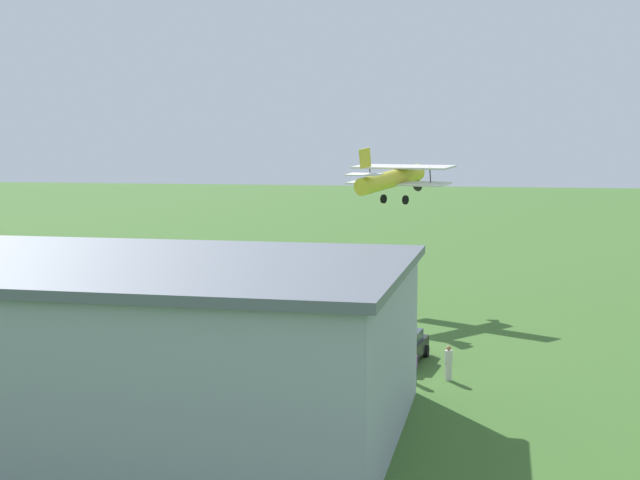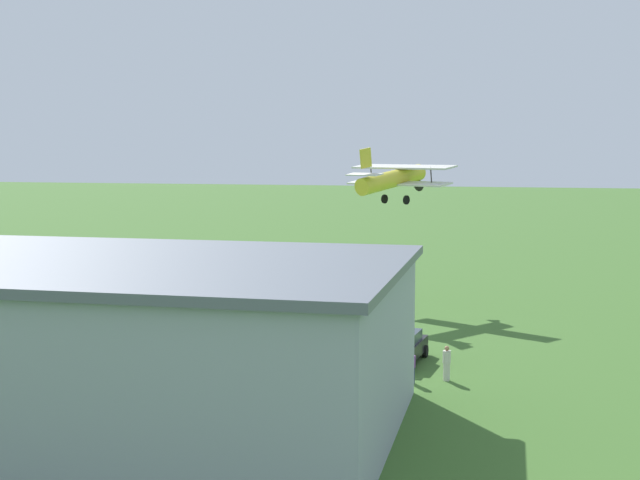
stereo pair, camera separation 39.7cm
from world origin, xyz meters
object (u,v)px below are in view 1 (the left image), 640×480
object	(u,v)px
person_walking_on_apron	(413,367)
person_at_fence_line	(102,316)
hangar	(92,341)
biplane	(393,178)
car_black	(403,347)
person_near_hangar_door	(390,331)
person_beside_truck	(79,312)
person_by_parked_cars	(448,363)

from	to	relation	value
person_walking_on_apron	person_at_fence_line	world-z (taller)	person_at_fence_line
hangar	biplane	world-z (taller)	biplane
hangar	car_black	size ratio (longest dim) A/B	5.45
hangar	person_near_hangar_door	world-z (taller)	hangar
car_black	biplane	bearing A→B (deg)	-78.87
biplane	person_beside_truck	xyz separation A→B (m)	(17.76, 12.18, -8.08)
biplane	person_walking_on_apron	world-z (taller)	biplane
person_walking_on_apron	person_near_hangar_door	world-z (taller)	person_near_hangar_door
person_by_parked_cars	hangar	bearing A→B (deg)	36.99
person_at_fence_line	person_by_parked_cars	distance (m)	22.48
hangar	car_black	xyz separation A→B (m)	(-10.57, -12.79, -2.51)
person_beside_truck	car_black	bearing A→B (deg)	168.29
person_walking_on_apron	person_by_parked_cars	xyz separation A→B (m)	(-1.55, -0.91, 0.08)
person_near_hangar_door	person_walking_on_apron	bearing A→B (deg)	107.54
person_by_parked_cars	car_black	bearing A→B (deg)	-48.26
person_near_hangar_door	person_by_parked_cars	xyz separation A→B (m)	(-3.80, 6.20, -0.03)
car_black	person_beside_truck	world-z (taller)	person_beside_truck
person_near_hangar_door	person_beside_truck	bearing A→B (deg)	-3.00
biplane	person_at_fence_line	world-z (taller)	biplane
person_at_fence_line	person_beside_truck	size ratio (longest dim) A/B	0.99
hangar	person_beside_truck	size ratio (longest dim) A/B	14.98
person_at_fence_line	person_near_hangar_door	bearing A→B (deg)	179.26
person_by_parked_cars	person_walking_on_apron	bearing A→B (deg)	30.45
hangar	person_at_fence_line	size ratio (longest dim) A/B	15.16
person_at_fence_line	biplane	bearing A→B (deg)	-140.40
person_beside_truck	person_near_hangar_door	bearing A→B (deg)	177.00
person_beside_truck	person_at_fence_line	bearing A→B (deg)	158.50
person_walking_on_apron	person_by_parked_cars	bearing A→B (deg)	-149.55
biplane	person_by_parked_cars	xyz separation A→B (m)	(-5.83, 19.43, -8.10)
car_black	person_beside_truck	xyz separation A→B (m)	(21.01, -4.36, 0.02)
biplane	person_beside_truck	world-z (taller)	biplane
biplane	hangar	bearing A→B (deg)	75.99
car_black	person_walking_on_apron	world-z (taller)	car_black
person_at_fence_line	person_beside_truck	world-z (taller)	person_beside_truck
person_near_hangar_door	person_beside_truck	distance (m)	19.82
person_beside_truck	person_by_parked_cars	bearing A→B (deg)	162.93
hangar	person_walking_on_apron	distance (m)	14.91
person_walking_on_apron	person_by_parked_cars	distance (m)	1.80
hangar	person_beside_truck	world-z (taller)	hangar
car_black	person_at_fence_line	xyz separation A→B (m)	(18.96, -3.55, 0.00)
person_at_fence_line	person_beside_truck	xyz separation A→B (m)	(2.05, -0.81, 0.01)
car_black	person_near_hangar_door	distance (m)	3.54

